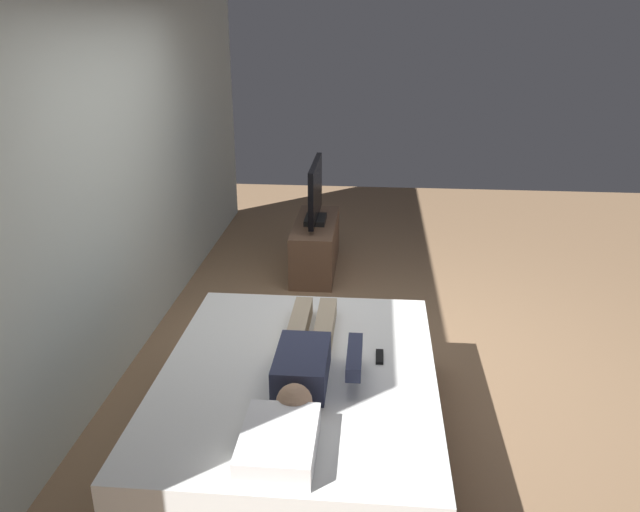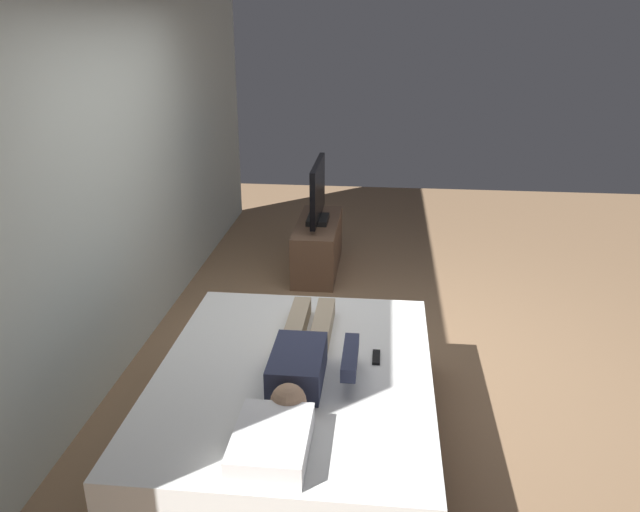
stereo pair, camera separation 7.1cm
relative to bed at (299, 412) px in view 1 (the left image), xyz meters
The scene contains 8 objects.
ground_plane 1.11m from the bed, 19.44° to the right, with size 10.00×10.00×0.00m, color #8C6B4C.
back_wall 2.29m from the bed, 44.65° to the left, with size 6.40×0.10×2.80m, color silver.
bed is the anchor object (origin of this frame).
pillow 0.79m from the bed, behind, with size 0.48×0.34×0.12m, color white.
person 0.36m from the bed, 60.25° to the right, with size 1.26×0.46×0.18m.
remote 0.57m from the bed, 68.43° to the right, with size 0.15×0.04×0.02m, color black.
tv_stand 2.79m from the bed, ahead, with size 1.10×0.40×0.50m, color brown.
tv 2.84m from the bed, ahead, with size 0.88×0.20×0.59m.
Camera 1 is at (-4.06, -0.04, 2.42)m, focal length 35.51 mm.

